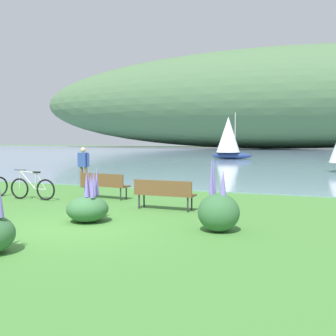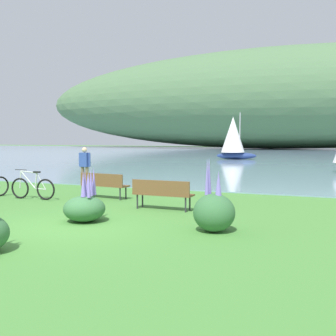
% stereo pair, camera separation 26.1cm
% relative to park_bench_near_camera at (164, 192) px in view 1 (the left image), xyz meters
% --- Properties ---
extents(ground_plane, '(200.00, 200.00, 0.00)m').
position_rel_park_bench_near_camera_xyz_m(ground_plane, '(-1.19, -2.95, -0.52)').
color(ground_plane, '#478438').
extents(bay_water, '(180.00, 80.00, 0.04)m').
position_rel_park_bench_near_camera_xyz_m(bay_water, '(-1.19, 44.49, -0.50)').
color(bay_water, '#7A99B2').
rests_on(bay_water, ground).
extents(distant_hillside, '(103.27, 28.00, 19.91)m').
position_rel_park_bench_near_camera_xyz_m(distant_hillside, '(-8.12, 74.46, 9.48)').
color(distant_hillside, '#4C7047').
rests_on(distant_hillside, bay_water).
extents(park_bench_near_camera, '(1.81, 0.51, 0.88)m').
position_rel_park_bench_near_camera_xyz_m(park_bench_near_camera, '(0.00, 0.00, 0.00)').
color(park_bench_near_camera, brown).
rests_on(park_bench_near_camera, ground).
extents(park_bench_further_along, '(1.85, 0.70, 0.88)m').
position_rel_park_bench_near_camera_xyz_m(park_bench_further_along, '(-2.81, 1.39, 0.00)').
color(park_bench_further_along, brown).
rests_on(park_bench_further_along, ground).
extents(bicycle_leaning_near_bench, '(1.77, 0.15, 1.01)m').
position_rel_park_bench_near_camera_xyz_m(bicycle_leaning_near_bench, '(-4.93, 0.26, -0.12)').
color(bicycle_leaning_near_bench, black).
rests_on(bicycle_leaning_near_bench, ground).
extents(person_at_shoreline, '(0.61, 0.26, 1.71)m').
position_rel_park_bench_near_camera_xyz_m(person_at_shoreline, '(-5.26, 3.90, 0.46)').
color(person_at_shoreline, '#72604C').
rests_on(person_at_shoreline, ground).
extents(echium_bush_closest_to_camera, '(1.04, 1.04, 1.36)m').
position_rel_park_bench_near_camera_xyz_m(echium_bush_closest_to_camera, '(-1.11, -2.30, -0.15)').
color(echium_bush_closest_to_camera, '#386B3D').
rests_on(echium_bush_closest_to_camera, ground).
extents(echium_bush_beside_closest, '(0.94, 0.94, 1.64)m').
position_rel_park_bench_near_camera_xyz_m(echium_bush_beside_closest, '(2.18, -2.14, -0.06)').
color(echium_bush_beside_closest, '#386B3D').
rests_on(echium_bush_beside_closest, ground).
extents(sailboat_toward_hillside, '(4.05, 2.79, 4.58)m').
position_rel_park_bench_near_camera_xyz_m(sailboat_toward_hillside, '(-5.02, 29.42, 1.67)').
color(sailboat_toward_hillside, navy).
rests_on(sailboat_toward_hillside, bay_water).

